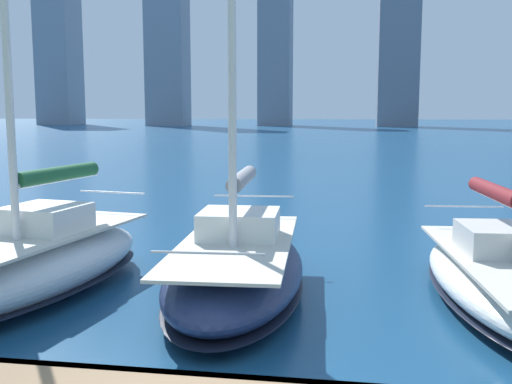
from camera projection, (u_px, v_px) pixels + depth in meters
name	position (u px, v px, depth m)	size (l,w,h in m)	color
city_skyline	(320.00, 32.00, 159.88)	(177.80, 24.23, 54.90)	slate
sailboat_maroon	(506.00, 274.00, 11.76)	(3.11, 7.55, 12.56)	white
sailboat_grey	(237.00, 266.00, 12.16)	(2.99, 6.90, 9.44)	navy
sailboat_forest	(36.00, 260.00, 12.40)	(3.51, 7.12, 10.80)	silver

